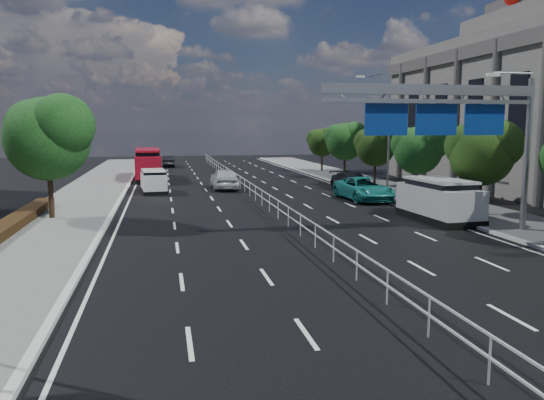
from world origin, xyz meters
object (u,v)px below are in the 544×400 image
object	(u,v)px
white_minivan	(153,181)
near_car_dark	(169,161)
overhead_gantry	(453,113)
pedestrian_b	(448,195)
near_car_silver	(224,179)
red_bus	(148,164)
parked_car_teal	(364,189)
parked_car_dark	(353,182)
silver_minivan	(439,200)

from	to	relation	value
white_minivan	near_car_dark	distance (m)	26.63
overhead_gantry	pedestrian_b	world-z (taller)	overhead_gantry
near_car_silver	white_minivan	bearing A→B (deg)	11.91
red_bus	pedestrian_b	bearing A→B (deg)	-54.92
red_bus	overhead_gantry	bearing A→B (deg)	-66.43
white_minivan	parked_car_teal	world-z (taller)	white_minivan
red_bus	pedestrian_b	world-z (taller)	red_bus
overhead_gantry	parked_car_teal	world-z (taller)	overhead_gantry
near_car_silver	parked_car_dark	distance (m)	10.21
near_car_dark	parked_car_dark	xyz separation A→B (m)	(13.66, -28.98, 0.03)
red_bus	near_car_silver	size ratio (longest dim) A/B	1.96
overhead_gantry	parked_car_dark	world-z (taller)	overhead_gantry
near_car_dark	parked_car_dark	world-z (taller)	parked_car_dark
white_minivan	near_car_silver	bearing A→B (deg)	6.65
red_bus	parked_car_dark	size ratio (longest dim) A/B	1.93
near_car_silver	parked_car_dark	world-z (taller)	near_car_silver
silver_minivan	near_car_silver	bearing A→B (deg)	117.15
near_car_silver	silver_minivan	size ratio (longest dim) A/B	0.90
white_minivan	silver_minivan	bearing A→B (deg)	-50.93
white_minivan	pedestrian_b	size ratio (longest dim) A/B	2.39
silver_minivan	parked_car_dark	world-z (taller)	silver_minivan
near_car_silver	near_car_dark	xyz separation A→B (m)	(-4.08, 25.43, -0.14)
silver_minivan	near_car_dark	bearing A→B (deg)	105.27
overhead_gantry	parked_car_dark	distance (m)	17.56
near_car_silver	parked_car_dark	size ratio (longest dim) A/B	0.98
pedestrian_b	near_car_silver	bearing A→B (deg)	-11.26
parked_car_dark	near_car_silver	bearing A→B (deg)	153.05
overhead_gantry	parked_car_teal	distance (m)	12.90
overhead_gantry	silver_minivan	world-z (taller)	overhead_gantry
pedestrian_b	red_bus	bearing A→B (deg)	-13.47
red_bus	silver_minivan	distance (m)	30.49
overhead_gantry	near_car_dark	size ratio (longest dim) A/B	2.40
overhead_gantry	red_bus	xyz separation A→B (m)	(-14.24, 29.76, -4.10)
near_car_dark	pedestrian_b	world-z (taller)	pedestrian_b
red_bus	near_car_silver	xyz separation A→B (m)	(6.23, -9.40, -0.66)
near_car_dark	silver_minivan	bearing A→B (deg)	108.15
overhead_gantry	near_car_silver	world-z (taller)	overhead_gantry
red_bus	parked_car_teal	distance (m)	23.16
overhead_gantry	silver_minivan	distance (m)	6.02
white_minivan	red_bus	size ratio (longest dim) A/B	0.43
parked_car_teal	pedestrian_b	bearing A→B (deg)	-65.50
parked_car_dark	near_car_dark	bearing A→B (deg)	108.65
near_car_dark	pedestrian_b	xyz separation A→B (m)	(15.65, -39.57, 0.31)
pedestrian_b	silver_minivan	bearing A→B (deg)	91.27
red_bus	parked_car_teal	size ratio (longest dim) A/B	1.74
red_bus	parked_car_teal	xyz separation A→B (m)	(14.79, -17.81, -0.73)
near_car_dark	parked_car_dark	distance (m)	32.04
white_minivan	parked_car_dark	xyz separation A→B (m)	(15.12, -2.39, -0.13)
near_car_silver	silver_minivan	bearing A→B (deg)	119.90
near_car_silver	parked_car_teal	size ratio (longest dim) A/B	0.89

